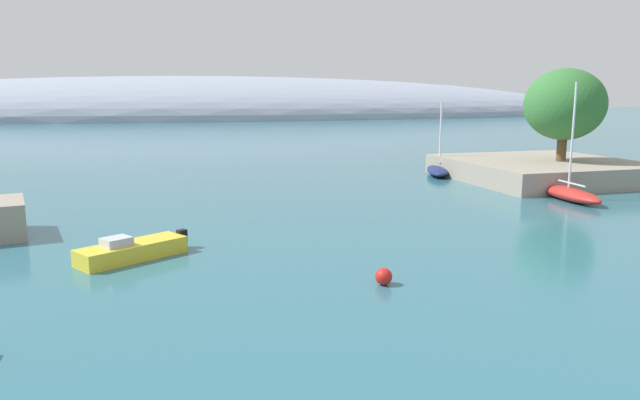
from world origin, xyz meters
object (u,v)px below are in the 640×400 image
object	(u,v)px
motorboat_yellow_foreground	(132,250)
mooring_buoy_red	(384,277)
tree_clump_shore	(565,105)
sailboat_red_mid_mooring	(568,193)
sailboat_navy_near_shore	(439,169)

from	to	relation	value
motorboat_yellow_foreground	mooring_buoy_red	bearing A→B (deg)	114.06
tree_clump_shore	sailboat_red_mid_mooring	distance (m)	11.77
sailboat_red_mid_mooring	mooring_buoy_red	size ratio (longest dim) A/B	12.13
tree_clump_shore	motorboat_yellow_foreground	distance (m)	40.03
sailboat_navy_near_shore	sailboat_red_mid_mooring	xyz separation A→B (m)	(2.27, -15.67, 0.02)
sailboat_red_mid_mooring	motorboat_yellow_foreground	world-z (taller)	sailboat_red_mid_mooring
sailboat_navy_near_shore	motorboat_yellow_foreground	distance (m)	36.55
sailboat_navy_near_shore	mooring_buoy_red	bearing A→B (deg)	-3.75
tree_clump_shore	mooring_buoy_red	xyz separation A→B (m)	(-26.40, -22.49, -6.46)
motorboat_yellow_foreground	mooring_buoy_red	size ratio (longest dim) A/B	7.48
motorboat_yellow_foreground	mooring_buoy_red	world-z (taller)	motorboat_yellow_foreground
tree_clump_shore	sailboat_red_mid_mooring	size ratio (longest dim) A/B	0.95
sailboat_navy_near_shore	sailboat_red_mid_mooring	bearing A→B (deg)	36.00
sailboat_red_mid_mooring	motorboat_yellow_foreground	distance (m)	31.48
sailboat_navy_near_shore	mooring_buoy_red	distance (m)	35.20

